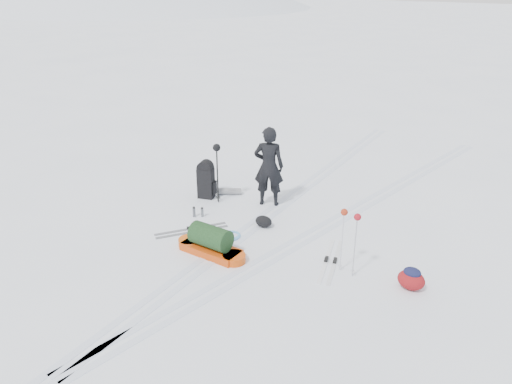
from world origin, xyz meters
TOP-DOWN VIEW (x-y plane):
  - ground at (0.00, 0.00)m, footprint 200.00×200.00m
  - ski_tracks at (0.61, 0.88)m, footprint 3.38×17.97m
  - skier at (-0.40, 1.53)m, footprint 0.84×0.73m
  - pulk_sled at (-0.02, -1.06)m, footprint 1.60×0.55m
  - expedition_rucksack at (-1.84, 1.02)m, footprint 0.87×0.90m
  - ski_poles_black at (-1.48, 0.94)m, footprint 0.19×0.18m
  - ski_poles_silver at (2.49, -0.15)m, footprint 0.40×0.17m
  - touring_skis_grey at (-1.00, -0.58)m, footprint 1.07×1.46m
  - touring_skis_white at (2.06, 0.04)m, footprint 0.77×1.68m
  - rope_coil at (-0.13, -0.29)m, footprint 0.48×0.48m
  - small_daypack at (3.64, 0.06)m, footprint 0.52×0.41m
  - thermos_pair at (-1.33, 0.02)m, footprint 0.22×0.18m
  - stuff_sack at (0.17, 0.50)m, footprint 0.46×0.40m

SIDE VIEW (x-z plane):
  - ground at x=0.00m, z-range 0.00..0.00m
  - ski_tracks at x=0.61m, z-range 0.00..0.01m
  - touring_skis_grey at x=-1.00m, z-range -0.02..0.04m
  - touring_skis_white at x=2.06m, z-range -0.02..0.04m
  - rope_coil at x=-0.13m, z-range 0.00..0.05m
  - thermos_pair at x=-1.33m, z-range -0.01..0.24m
  - stuff_sack at x=0.17m, z-range 0.00..0.24m
  - small_daypack at x=3.64m, z-range -0.01..0.41m
  - pulk_sled at x=-0.02m, z-range -0.07..0.54m
  - expedition_rucksack at x=-1.84m, z-range -0.04..0.93m
  - skier at x=-0.40m, z-range 0.00..1.94m
  - ski_poles_silver at x=2.49m, z-range 0.43..1.71m
  - ski_poles_black at x=-1.48m, z-range 0.47..1.95m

